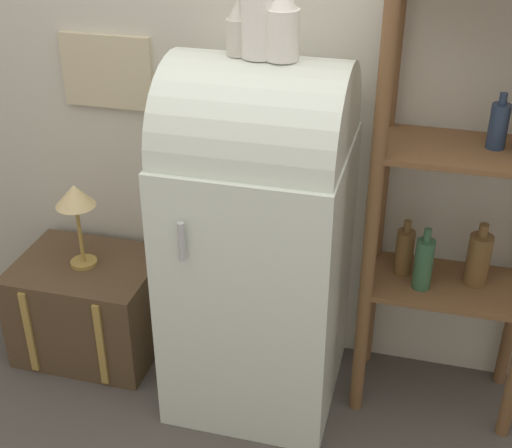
# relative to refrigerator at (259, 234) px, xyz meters

# --- Properties ---
(ground_plane) EXTENTS (12.00, 12.00, 0.00)m
(ground_plane) POSITION_rel_refrigerator_xyz_m (0.00, -0.23, -0.72)
(ground_plane) COLOR #4C4742
(wall_back) EXTENTS (7.00, 0.09, 2.70)m
(wall_back) POSITION_rel_refrigerator_xyz_m (-0.00, 0.34, 0.63)
(wall_back) COLOR beige
(wall_back) RESTS_ON ground_plane
(refrigerator) EXTENTS (0.63, 0.67, 1.38)m
(refrigerator) POSITION_rel_refrigerator_xyz_m (0.00, 0.00, 0.00)
(refrigerator) COLOR silver
(refrigerator) RESTS_ON ground_plane
(suitcase_trunk) EXTENTS (0.58, 0.47, 0.43)m
(suitcase_trunk) POSITION_rel_refrigerator_xyz_m (-0.77, 0.05, -0.50)
(suitcase_trunk) COLOR brown
(suitcase_trunk) RESTS_ON ground_plane
(shelf_unit) EXTENTS (0.61, 0.35, 1.63)m
(shelf_unit) POSITION_rel_refrigerator_xyz_m (0.70, 0.12, 0.19)
(shelf_unit) COLOR brown
(shelf_unit) RESTS_ON ground_plane
(vase_left) EXTENTS (0.08, 0.08, 0.18)m
(vase_left) POSITION_rel_refrigerator_xyz_m (-0.07, 0.00, 0.74)
(vase_left) COLOR beige
(vase_left) RESTS_ON refrigerator
(vase_center) EXTENTS (0.12, 0.12, 0.30)m
(vase_center) POSITION_rel_refrigerator_xyz_m (0.00, -0.00, 0.80)
(vase_center) COLOR white
(vase_center) RESTS_ON refrigerator
(vase_right) EXTENTS (0.11, 0.11, 0.24)m
(vase_right) POSITION_rel_refrigerator_xyz_m (0.08, -0.01, 0.78)
(vase_right) COLOR white
(vase_right) RESTS_ON refrigerator
(desk_lamp) EXTENTS (0.16, 0.16, 0.37)m
(desk_lamp) POSITION_rel_refrigerator_xyz_m (-0.77, 0.05, 0.01)
(desk_lamp) COLOR #AD8942
(desk_lamp) RESTS_ON suitcase_trunk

